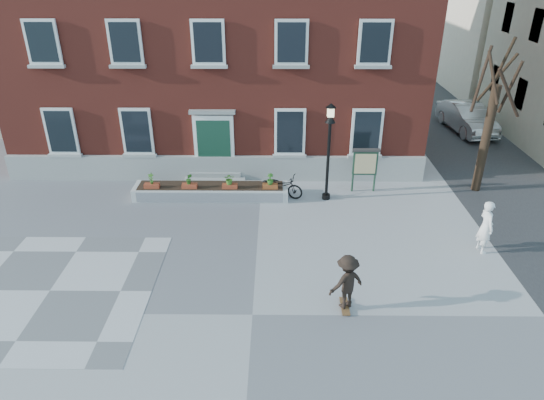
{
  "coord_description": "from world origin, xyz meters",
  "views": [
    {
      "loc": [
        0.64,
        -10.4,
        8.82
      ],
      "look_at": [
        0.5,
        4.0,
        1.5
      ],
      "focal_mm": 32.0,
      "sensor_mm": 36.0,
      "label": 1
    }
  ],
  "objects_px": {
    "lamp_post": "(329,139)",
    "bystander": "(486,227)",
    "parked_car": "(467,118)",
    "notice_board": "(365,163)",
    "skateboarder": "(347,282)",
    "bicycle": "(281,186)"
  },
  "relations": [
    {
      "from": "parked_car",
      "to": "skateboarder",
      "type": "relative_size",
      "value": 2.76
    },
    {
      "from": "bicycle",
      "to": "lamp_post",
      "type": "height_order",
      "value": "lamp_post"
    },
    {
      "from": "parked_car",
      "to": "skateboarder",
      "type": "bearing_deg",
      "value": -126.6
    },
    {
      "from": "parked_car",
      "to": "bystander",
      "type": "relative_size",
      "value": 2.57
    },
    {
      "from": "bicycle",
      "to": "lamp_post",
      "type": "relative_size",
      "value": 0.47
    },
    {
      "from": "lamp_post",
      "to": "skateboarder",
      "type": "distance_m",
      "value": 6.98
    },
    {
      "from": "lamp_post",
      "to": "skateboarder",
      "type": "bearing_deg",
      "value": -90.71
    },
    {
      "from": "notice_board",
      "to": "skateboarder",
      "type": "bearing_deg",
      "value": -102.63
    },
    {
      "from": "bicycle",
      "to": "notice_board",
      "type": "distance_m",
      "value": 3.55
    },
    {
      "from": "parked_car",
      "to": "notice_board",
      "type": "distance_m",
      "value": 10.39
    },
    {
      "from": "bicycle",
      "to": "parked_car",
      "type": "bearing_deg",
      "value": -30.93
    },
    {
      "from": "parked_car",
      "to": "bystander",
      "type": "bearing_deg",
      "value": -113.95
    },
    {
      "from": "lamp_post",
      "to": "skateboarder",
      "type": "relative_size",
      "value": 2.31
    },
    {
      "from": "notice_board",
      "to": "skateboarder",
      "type": "distance_m",
      "value": 7.69
    },
    {
      "from": "bicycle",
      "to": "lamp_post",
      "type": "distance_m",
      "value": 2.75
    },
    {
      "from": "bicycle",
      "to": "parked_car",
      "type": "distance_m",
      "value": 13.24
    },
    {
      "from": "bicycle",
      "to": "bystander",
      "type": "distance_m",
      "value": 7.75
    },
    {
      "from": "parked_car",
      "to": "bystander",
      "type": "height_order",
      "value": "bystander"
    },
    {
      "from": "bicycle",
      "to": "skateboarder",
      "type": "xyz_separation_m",
      "value": [
        1.74,
        -6.96,
        0.4
      ]
    },
    {
      "from": "skateboarder",
      "to": "bicycle",
      "type": "bearing_deg",
      "value": 104.04
    },
    {
      "from": "bicycle",
      "to": "bystander",
      "type": "bearing_deg",
      "value": -100.65
    },
    {
      "from": "lamp_post",
      "to": "bystander",
      "type": "bearing_deg",
      "value": -38.24
    }
  ]
}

